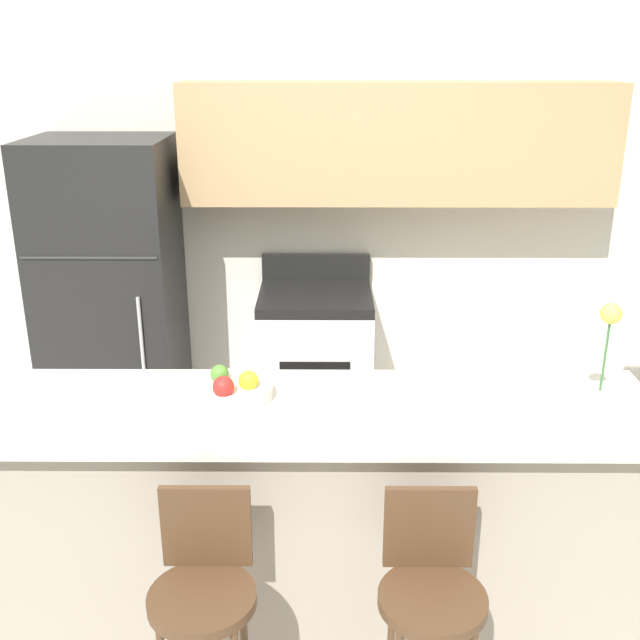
# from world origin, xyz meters

# --- Properties ---
(wall_back) EXTENTS (5.60, 0.38, 2.55)m
(wall_back) POSITION_xyz_m (0.16, 2.06, 1.46)
(wall_back) COLOR silver
(wall_back) RESTS_ON ground_plane
(counter_bar) EXTENTS (2.41, 0.63, 1.08)m
(counter_bar) POSITION_xyz_m (0.00, 0.00, 0.54)
(counter_bar) COLOR gray
(counter_bar) RESTS_ON ground_plane
(refrigerator) EXTENTS (0.76, 0.68, 1.80)m
(refrigerator) POSITION_xyz_m (-1.22, 1.74, 0.90)
(refrigerator) COLOR black
(refrigerator) RESTS_ON ground_plane
(stove_range) EXTENTS (0.66, 0.60, 1.07)m
(stove_range) POSITION_xyz_m (-0.03, 1.79, 0.46)
(stove_range) COLOR white
(stove_range) RESTS_ON ground_plane
(bar_stool_left) EXTENTS (0.33, 0.33, 1.01)m
(bar_stool_left) POSITION_xyz_m (-0.34, -0.51, 0.67)
(bar_stool_left) COLOR #4C331E
(bar_stool_left) RESTS_ON ground_plane
(bar_stool_right) EXTENTS (0.33, 0.33, 1.01)m
(bar_stool_right) POSITION_xyz_m (0.34, -0.51, 0.67)
(bar_stool_right) COLOR #4C331E
(bar_stool_right) RESTS_ON ground_plane
(orchid_vase) EXTENTS (0.16, 0.16, 0.41)m
(orchid_vase) POSITION_xyz_m (0.95, -0.07, 1.16)
(orchid_vase) COLOR white
(orchid_vase) RESTS_ON counter_bar
(fruit_bowl) EXTENTS (0.30, 0.30, 0.11)m
(fruit_bowl) POSITION_xyz_m (-0.31, 0.06, 1.11)
(fruit_bowl) COLOR silver
(fruit_bowl) RESTS_ON counter_bar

